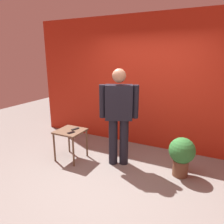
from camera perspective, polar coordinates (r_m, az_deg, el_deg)
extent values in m
plane|color=gray|center=(3.64, 0.89, -18.39)|extent=(12.00, 12.00, 0.00)
cube|color=#B32815|center=(4.65, 10.06, 7.68)|extent=(5.67, 0.12, 2.84)
cylinder|color=black|center=(3.98, 0.31, -8.05)|extent=(0.22, 0.22, 0.89)
cylinder|color=black|center=(3.97, 3.26, -8.10)|extent=(0.22, 0.22, 0.89)
cube|color=black|center=(3.74, 1.88, 2.63)|extent=(0.54, 0.41, 0.63)
cube|color=red|center=(3.85, 1.93, 3.49)|extent=(0.13, 0.06, 0.53)
cube|color=silver|center=(3.86, 1.93, 3.24)|extent=(0.05, 0.03, 0.48)
cylinder|color=black|center=(3.75, -2.60, 2.92)|extent=(0.16, 0.16, 0.60)
cylinder|color=black|center=(3.74, 6.38, 2.80)|extent=(0.16, 0.16, 0.60)
sphere|color=#A87A5B|center=(3.66, 1.95, 9.86)|extent=(0.24, 0.24, 0.24)
cube|color=brown|center=(4.17, -11.30, -5.11)|extent=(0.51, 0.51, 0.03)
cylinder|color=brown|center=(4.26, -15.40, -9.28)|extent=(0.04, 0.04, 0.57)
cylinder|color=brown|center=(4.00, -10.45, -10.68)|extent=(0.04, 0.04, 0.57)
cylinder|color=brown|center=(4.58, -11.64, -7.29)|extent=(0.04, 0.04, 0.57)
cylinder|color=brown|center=(4.33, -6.85, -8.42)|extent=(0.04, 0.04, 0.57)
cube|color=black|center=(4.04, -11.05, -5.50)|extent=(0.12, 0.16, 0.01)
cube|color=black|center=(4.20, -9.97, -4.55)|extent=(0.09, 0.18, 0.02)
cylinder|color=brown|center=(3.91, 18.08, -14.22)|extent=(0.26, 0.26, 0.28)
sphere|color=#2D7233|center=(3.77, 18.49, -9.87)|extent=(0.44, 0.44, 0.44)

